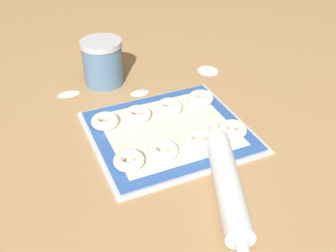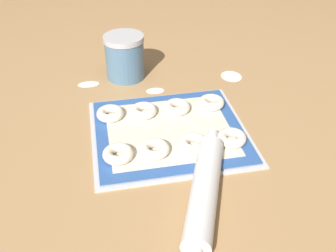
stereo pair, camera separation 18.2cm
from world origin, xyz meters
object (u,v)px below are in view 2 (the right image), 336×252
(bagel_front_mid_left, at_px, (155,149))
(bagel_front_mid_right, at_px, (193,143))
(bagel_back_mid_right, at_px, (177,107))
(rolling_pin, at_px, (205,189))
(bagel_front_far_left, at_px, (118,154))
(bagel_back_far_left, at_px, (110,113))
(bagel_back_far_right, at_px, (211,102))
(baking_tray, at_px, (168,132))
(bagel_front_far_right, at_px, (232,138))
(flour_canister, at_px, (125,57))
(bagel_back_mid_left, at_px, (143,111))

(bagel_front_mid_left, height_order, bagel_front_mid_right, same)
(bagel_front_mid_right, relative_size, bagel_back_mid_right, 1.00)
(bagel_front_mid_left, distance_m, rolling_pin, 0.18)
(bagel_front_far_left, relative_size, bagel_back_far_left, 1.00)
(bagel_front_far_left, bearing_deg, bagel_front_mid_left, 1.02)
(bagel_back_mid_right, relative_size, bagel_back_far_right, 1.00)
(baking_tray, bearing_deg, bagel_front_mid_left, -120.11)
(baking_tray, xyz_separation_m, bagel_front_mid_right, (0.05, -0.08, 0.02))
(bagel_front_mid_right, height_order, bagel_front_far_right, same)
(bagel_front_far_right, bearing_deg, bagel_back_mid_right, 122.19)
(bagel_front_far_right, height_order, flour_canister, flour_canister)
(bagel_front_mid_left, distance_m, bagel_back_far_right, 0.26)
(bagel_front_mid_left, bearing_deg, bagel_back_mid_right, 61.60)
(bagel_front_mid_right, xyz_separation_m, rolling_pin, (-0.02, -0.16, 0.01))
(baking_tray, height_order, bagel_back_mid_left, bagel_back_mid_left)
(bagel_front_mid_right, relative_size, bagel_back_mid_left, 1.00)
(bagel_back_far_left, relative_size, bagel_back_mid_left, 1.00)
(baking_tray, distance_m, bagel_front_mid_left, 0.10)
(baking_tray, xyz_separation_m, bagel_back_mid_right, (0.04, 0.08, 0.02))
(bagel_front_far_right, xyz_separation_m, bagel_back_mid_left, (-0.20, 0.16, 0.00))
(bagel_front_far_right, xyz_separation_m, bagel_back_mid_right, (-0.10, 0.16, 0.00))
(bagel_front_mid_left, distance_m, bagel_front_far_right, 0.20)
(bagel_back_far_right, bearing_deg, flour_canister, 131.98)
(bagel_front_far_right, bearing_deg, flour_canister, 118.18)
(bagel_back_far_left, height_order, bagel_back_mid_left, same)
(bagel_front_mid_right, height_order, flour_canister, flour_canister)
(bagel_front_mid_left, height_order, bagel_back_far_right, same)
(flour_canister, bearing_deg, bagel_front_far_left, -98.65)
(baking_tray, bearing_deg, rolling_pin, -83.18)
(bagel_back_far_right, height_order, flour_canister, flour_canister)
(rolling_pin, bearing_deg, bagel_front_mid_left, 116.44)
(bagel_front_mid_right, relative_size, flour_canister, 0.52)
(bagel_front_mid_left, xyz_separation_m, rolling_pin, (0.08, -0.16, 0.01))
(bagel_back_far_right, distance_m, rolling_pin, 0.35)
(bagel_front_mid_right, bearing_deg, bagel_back_far_right, 60.76)
(bagel_back_mid_right, bearing_deg, bagel_front_mid_right, -88.42)
(bagel_back_mid_right, distance_m, flour_canister, 0.27)
(bagel_back_far_left, xyz_separation_m, bagel_back_mid_left, (0.09, -0.00, 0.00))
(bagel_front_mid_left, height_order, bagel_front_far_right, same)
(bagel_front_mid_left, xyz_separation_m, bagel_back_mid_right, (0.09, 0.17, 0.00))
(bagel_front_mid_right, bearing_deg, bagel_front_far_right, 1.59)
(bagel_front_far_left, xyz_separation_m, flour_canister, (0.06, 0.42, 0.05))
(bagel_front_far_right, relative_size, bagel_back_mid_left, 1.00)
(bagel_back_far_right, relative_size, rolling_pin, 0.19)
(bagel_front_mid_left, xyz_separation_m, bagel_back_mid_left, (-0.00, 0.17, 0.00))
(bagel_back_far_left, relative_size, flour_canister, 0.52)
(bagel_back_mid_left, bearing_deg, bagel_front_far_left, -116.42)
(bagel_back_far_left, xyz_separation_m, flour_canister, (0.07, 0.24, 0.05))
(bagel_back_mid_left, bearing_deg, bagel_front_mid_left, -89.26)
(bagel_back_mid_left, height_order, bagel_back_mid_right, same)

